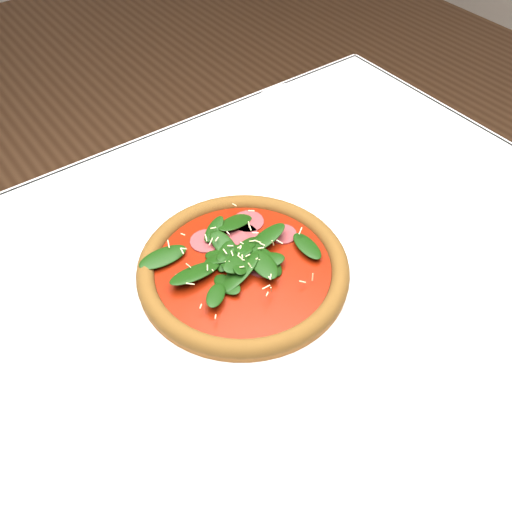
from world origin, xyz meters
TOP-DOWN VIEW (x-y plane):
  - dining_table at (0.00, 0.00)m, footprint 1.21×0.81m
  - plate at (0.06, 0.04)m, footprint 0.32×0.32m
  - pizza at (0.06, 0.04)m, footprint 0.29×0.29m
  - saucer_far at (0.37, 0.32)m, footprint 0.13×0.13m

SIDE VIEW (x-z plane):
  - dining_table at x=0.00m, z-range 0.27..1.02m
  - saucer_far at x=0.37m, z-range 0.75..0.76m
  - plate at x=0.06m, z-range 0.75..0.76m
  - pizza at x=0.06m, z-range 0.76..0.79m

